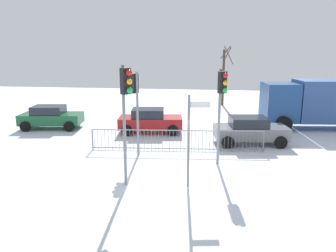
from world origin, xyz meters
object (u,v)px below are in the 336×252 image
object	(u,v)px
car_grey_trailing	(250,130)
delivery_truck	(321,102)
car_red_near	(150,120)
bare_tree_left	(224,75)
traffic_light_rear_left	(222,96)
traffic_light_mid_right	(135,94)
car_green_mid	(51,117)
direction_sign_post	(190,136)
traffic_light_mid_left	(126,99)

from	to	relation	value
car_grey_trailing	delivery_truck	size ratio (longest dim) A/B	0.55
delivery_truck	car_red_near	bearing A→B (deg)	8.00
car_grey_trailing	bare_tree_left	xyz separation A→B (m)	(-1.16, 12.81, 1.96)
car_red_near	traffic_light_rear_left	bearing A→B (deg)	-60.27
car_grey_trailing	delivery_truck	world-z (taller)	delivery_truck
traffic_light_mid_right	bare_tree_left	size ratio (longest dim) A/B	0.74
traffic_light_rear_left	car_green_mid	size ratio (longest dim) A/B	1.04
car_green_mid	delivery_truck	bearing A→B (deg)	-0.16
car_grey_trailing	delivery_truck	bearing A→B (deg)	34.28
traffic_light_mid_right	direction_sign_post	world-z (taller)	traffic_light_mid_right
delivery_truck	bare_tree_left	distance (m)	10.38
car_green_mid	delivery_truck	xyz separation A→B (m)	(17.07, 2.51, 0.97)
traffic_light_rear_left	car_grey_trailing	world-z (taller)	traffic_light_rear_left
traffic_light_rear_left	car_green_mid	xyz separation A→B (m)	(-10.64, 5.48, -2.28)
traffic_light_mid_left	delivery_truck	bearing A→B (deg)	179.63
car_red_near	car_green_mid	xyz separation A→B (m)	(-6.51, 0.15, 0.00)
traffic_light_rear_left	traffic_light_mid_right	distance (m)	4.07
bare_tree_left	direction_sign_post	bearing A→B (deg)	-94.84
traffic_light_mid_right	bare_tree_left	bearing A→B (deg)	17.92
direction_sign_post	car_grey_trailing	xyz separation A→B (m)	(2.75, 6.04, -1.12)
traffic_light_mid_right	delivery_truck	size ratio (longest dim) A/B	0.55
traffic_light_mid_left	car_red_near	world-z (taller)	traffic_light_mid_left
car_red_near	car_grey_trailing	xyz separation A→B (m)	(5.77, -1.70, 0.00)
car_grey_trailing	direction_sign_post	bearing A→B (deg)	-122.54
traffic_light_mid_right	car_grey_trailing	size ratio (longest dim) A/B	0.99
traffic_light_mid_right	delivery_truck	distance (m)	12.57
bare_tree_left	car_red_near	bearing A→B (deg)	-112.55
traffic_light_mid_right	car_red_near	xyz separation A→B (m)	(-0.18, 4.33, -2.14)
traffic_light_mid_left	car_grey_trailing	bearing A→B (deg)	-176.16
traffic_light_mid_left	car_red_near	bearing A→B (deg)	-132.46
car_grey_trailing	traffic_light_mid_right	bearing A→B (deg)	-162.82
traffic_light_mid_left	direction_sign_post	distance (m)	2.63
car_red_near	direction_sign_post	bearing A→B (deg)	-76.75
traffic_light_rear_left	car_red_near	world-z (taller)	traffic_light_rear_left
direction_sign_post	traffic_light_mid_right	bearing A→B (deg)	120.26
car_green_mid	bare_tree_left	bearing A→B (deg)	36.04
bare_tree_left	car_green_mid	bearing A→B (deg)	-135.43
direction_sign_post	delivery_truck	world-z (taller)	direction_sign_post
traffic_light_mid_left	traffic_light_rear_left	xyz separation A→B (m)	(3.35, 2.72, -0.18)
car_red_near	delivery_truck	xyz separation A→B (m)	(10.56, 2.67, 0.97)
delivery_truck	direction_sign_post	bearing A→B (deg)	47.90
direction_sign_post	delivery_truck	bearing A→B (deg)	44.54
car_grey_trailing	bare_tree_left	bearing A→B (deg)	87.11
direction_sign_post	bare_tree_left	xyz separation A→B (m)	(1.59, 18.85, 0.83)
bare_tree_left	traffic_light_mid_left	bearing A→B (deg)	-101.33
traffic_light_mid_left	direction_sign_post	xyz separation A→B (m)	(2.24, 0.31, -1.34)
car_green_mid	traffic_light_rear_left	bearing A→B (deg)	-35.79
car_grey_trailing	car_green_mid	world-z (taller)	same
direction_sign_post	delivery_truck	xyz separation A→B (m)	(7.54, 10.41, -0.15)
traffic_light_mid_left	car_grey_trailing	xyz separation A→B (m)	(5.00, 6.35, -2.46)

